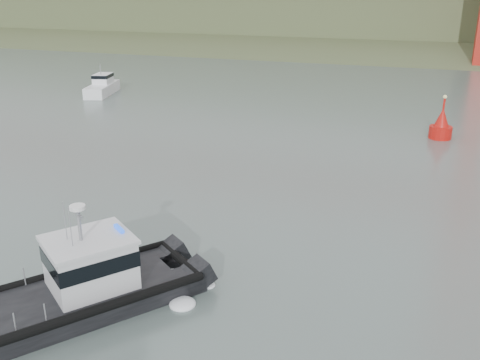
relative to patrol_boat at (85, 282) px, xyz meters
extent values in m
plane|color=slate|center=(1.25, 0.47, -1.14)|extent=(400.00, 400.00, 0.00)
cube|color=#3E512E|center=(1.25, 92.47, -1.14)|extent=(500.00, 44.72, 16.25)
cube|color=#3E512E|center=(1.25, 120.47, 4.86)|extent=(500.00, 70.00, 18.00)
cube|color=black|center=(-1.01, 0.58, -0.78)|extent=(6.53, 8.21, 1.03)
cube|color=black|center=(0.84, -0.80, -0.78)|extent=(6.53, 8.21, 1.03)
cube|color=black|center=(-0.34, -0.45, -0.37)|extent=(7.61, 8.56, 0.21)
cube|color=silver|center=(0.17, 0.23, 0.71)|extent=(3.90, 4.00, 1.97)
cube|color=black|center=(0.17, 0.23, 1.07)|extent=(3.97, 4.08, 0.64)
cube|color=silver|center=(0.17, 0.23, 1.77)|extent=(4.14, 4.24, 0.14)
cylinder|color=gray|center=(0.02, 0.03, 2.47)|extent=(0.14, 0.14, 1.54)
cylinder|color=white|center=(0.02, 0.03, 3.19)|extent=(0.60, 0.60, 0.15)
cube|color=white|center=(-23.97, 37.80, -0.59)|extent=(3.75, 6.95, 1.32)
cube|color=white|center=(-24.10, 38.33, 0.51)|extent=(2.36, 2.99, 1.32)
cube|color=black|center=(-24.10, 38.33, 0.95)|extent=(2.42, 3.06, 0.39)
cylinder|color=gray|center=(-23.97, 37.80, 1.72)|extent=(0.09, 0.09, 1.32)
cylinder|color=#B6120C|center=(13.29, 31.10, -0.73)|extent=(1.86, 1.86, 1.24)
cone|color=#B6120C|center=(13.29, 31.10, 0.51)|extent=(1.45, 1.45, 1.86)
cylinder|color=#B6120C|center=(13.29, 31.10, 1.75)|extent=(0.17, 0.17, 1.03)
sphere|color=#E5D87F|center=(13.29, 31.10, 2.37)|extent=(0.31, 0.31, 0.31)
camera|label=1|loc=(11.95, -15.32, 11.11)|focal=40.00mm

